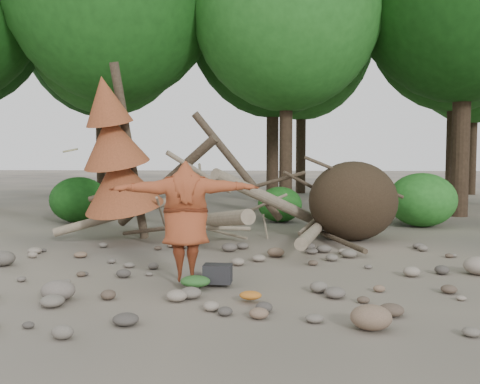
{
  "coord_description": "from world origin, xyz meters",
  "views": [
    {
      "loc": [
        0.71,
        -9.11,
        2.16
      ],
      "look_at": [
        -0.03,
        1.5,
        1.4
      ],
      "focal_mm": 40.0,
      "sensor_mm": 36.0,
      "label": 1
    }
  ],
  "objects": [
    {
      "name": "boulder_front_right",
      "position": [
        1.87,
        -2.57,
        0.15
      ],
      "size": [
        0.51,
        0.46,
        0.31
      ],
      "primitive_type": "ellipsoid",
      "color": "#765E4A",
      "rests_on": "ground"
    },
    {
      "name": "bush_left",
      "position": [
        -5.5,
        7.2,
        0.72
      ],
      "size": [
        1.8,
        1.8,
        1.44
      ],
      "primitive_type": "ellipsoid",
      "color": "#175015",
      "rests_on": "ground"
    },
    {
      "name": "frisbee_thrower",
      "position": [
        -0.79,
        -0.51,
        1.06
      ],
      "size": [
        3.2,
        1.05,
        2.18
      ],
      "color": "brown",
      "rests_on": "ground"
    },
    {
      "name": "bush_right",
      "position": [
        5.0,
        7.0,
        0.8
      ],
      "size": [
        2.0,
        2.0,
        1.6
      ],
      "primitive_type": "ellipsoid",
      "color": "#297825",
      "rests_on": "ground"
    },
    {
      "name": "deadfall_pile",
      "position": [
        2.02,
        4.24,
        0.95
      ],
      "size": [
        8.55,
        5.24,
        3.3
      ],
      "color": "#332619",
      "rests_on": "ground"
    },
    {
      "name": "cloth_green",
      "position": [
        -0.58,
        -0.82,
        0.09
      ],
      "size": [
        0.48,
        0.4,
        0.18
      ],
      "primitive_type": "ellipsoid",
      "color": "#295C25",
      "rests_on": "ground"
    },
    {
      "name": "boulder_front_left",
      "position": [
        -2.51,
        -1.56,
        0.15
      ],
      "size": [
        0.5,
        0.45,
        0.3
      ],
      "primitive_type": "ellipsoid",
      "color": "#6F655C",
      "rests_on": "ground"
    },
    {
      "name": "backpack",
      "position": [
        -0.25,
        -0.57,
        0.15
      ],
      "size": [
        0.47,
        0.32,
        0.3
      ],
      "primitive_type": "cube",
      "rotation": [
        0.0,
        0.0,
        -0.04
      ],
      "color": "black",
      "rests_on": "ground"
    },
    {
      "name": "ground",
      "position": [
        0.0,
        0.0,
        0.0
      ],
      "size": [
        120.0,
        120.0,
        0.0
      ],
      "primitive_type": "plane",
      "color": "#514C44",
      "rests_on": "ground"
    },
    {
      "name": "dead_conifer",
      "position": [
        -3.12,
        3.37,
        2.11
      ],
      "size": [
        2.06,
        2.16,
        4.35
      ],
      "color": "#4C3F30",
      "rests_on": "ground"
    },
    {
      "name": "cloth_orange",
      "position": [
        0.33,
        -1.49,
        0.06
      ],
      "size": [
        0.33,
        0.27,
        0.12
      ],
      "primitive_type": "ellipsoid",
      "color": "#AF611E",
      "rests_on": "ground"
    },
    {
      "name": "boulder_mid_right",
      "position": [
        4.32,
        0.6,
        0.16
      ],
      "size": [
        0.54,
        0.49,
        0.32
      ],
      "primitive_type": "ellipsoid",
      "color": "gray",
      "rests_on": "ground"
    },
    {
      "name": "boulder_mid_left",
      "position": [
        -4.58,
        0.74,
        0.15
      ],
      "size": [
        0.49,
        0.44,
        0.29
      ],
      "primitive_type": "ellipsoid",
      "color": "#5C564D",
      "rests_on": "ground"
    },
    {
      "name": "bush_mid",
      "position": [
        0.8,
        7.8,
        0.56
      ],
      "size": [
        1.4,
        1.4,
        1.12
      ],
      "primitive_type": "ellipsoid",
      "color": "#20651D",
      "rests_on": "ground"
    }
  ]
}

